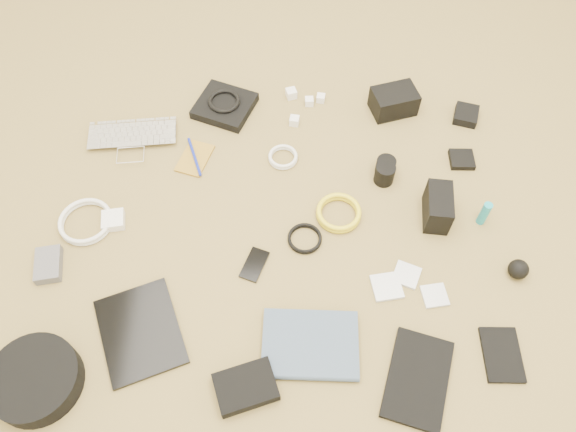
{
  "coord_description": "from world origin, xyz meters",
  "views": [
    {
      "loc": [
        0.04,
        -0.86,
        1.41
      ],
      "look_at": [
        0.04,
        0.03,
        0.02
      ],
      "focal_mm": 35.0,
      "sensor_mm": 36.0,
      "label": 1
    }
  ],
  "objects_px": {
    "phone": "(254,265)",
    "headphone_case": "(36,380)",
    "laptop": "(132,144)",
    "tablet": "(140,331)",
    "paperback": "(310,380)",
    "dslr_camera": "(394,101)"
  },
  "relations": [
    {
      "from": "phone",
      "to": "headphone_case",
      "type": "xyz_separation_m",
      "value": [
        -0.53,
        -0.33,
        0.03
      ]
    },
    {
      "from": "laptop",
      "to": "tablet",
      "type": "relative_size",
      "value": 1.11
    },
    {
      "from": "paperback",
      "to": "tablet",
      "type": "bearing_deg",
      "value": 75.59
    },
    {
      "from": "tablet",
      "to": "paperback",
      "type": "distance_m",
      "value": 0.46
    },
    {
      "from": "dslr_camera",
      "to": "tablet",
      "type": "xyz_separation_m",
      "value": [
        -0.74,
        -0.79,
        -0.04
      ]
    },
    {
      "from": "laptop",
      "to": "tablet",
      "type": "bearing_deg",
      "value": -84.9
    },
    {
      "from": "tablet",
      "to": "phone",
      "type": "height_order",
      "value": "tablet"
    },
    {
      "from": "dslr_camera",
      "to": "phone",
      "type": "distance_m",
      "value": 0.74
    },
    {
      "from": "dslr_camera",
      "to": "headphone_case",
      "type": "height_order",
      "value": "dslr_camera"
    },
    {
      "from": "phone",
      "to": "headphone_case",
      "type": "relative_size",
      "value": 0.46
    },
    {
      "from": "phone",
      "to": "paperback",
      "type": "height_order",
      "value": "paperback"
    },
    {
      "from": "laptop",
      "to": "paperback",
      "type": "distance_m",
      "value": 0.94
    },
    {
      "from": "tablet",
      "to": "headphone_case",
      "type": "bearing_deg",
      "value": -171.52
    },
    {
      "from": "headphone_case",
      "to": "paperback",
      "type": "xyz_separation_m",
      "value": [
        0.67,
        0.0,
        -0.02
      ]
    },
    {
      "from": "dslr_camera",
      "to": "headphone_case",
      "type": "xyz_separation_m",
      "value": [
        -0.97,
        -0.92,
        -0.01
      ]
    },
    {
      "from": "dslr_camera",
      "to": "phone",
      "type": "xyz_separation_m",
      "value": [
        -0.45,
        -0.59,
        -0.04
      ]
    },
    {
      "from": "dslr_camera",
      "to": "paperback",
      "type": "distance_m",
      "value": 0.97
    },
    {
      "from": "laptop",
      "to": "paperback",
      "type": "height_order",
      "value": "paperback"
    },
    {
      "from": "headphone_case",
      "to": "paperback",
      "type": "relative_size",
      "value": 0.91
    },
    {
      "from": "tablet",
      "to": "paperback",
      "type": "relative_size",
      "value": 1.03
    },
    {
      "from": "phone",
      "to": "paperback",
      "type": "relative_size",
      "value": 0.41
    },
    {
      "from": "laptop",
      "to": "headphone_case",
      "type": "distance_m",
      "value": 0.77
    }
  ]
}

